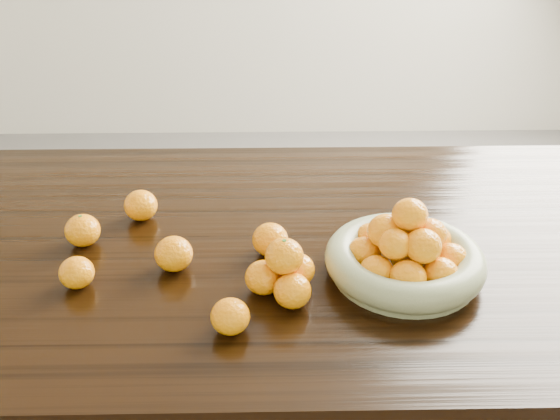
{
  "coord_description": "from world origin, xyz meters",
  "views": [
    {
      "loc": [
        -0.03,
        -1.17,
        1.47
      ],
      "look_at": [
        -0.0,
        -0.02,
        0.83
      ],
      "focal_mm": 40.0,
      "sensor_mm": 36.0,
      "label": 1
    }
  ],
  "objects_px": {
    "loose_orange_0": "(83,230)",
    "fruit_bowl": "(405,256)",
    "dining_table": "(281,271)",
    "orange_pyramid": "(284,273)"
  },
  "relations": [
    {
      "from": "dining_table",
      "to": "loose_orange_0",
      "type": "height_order",
      "value": "loose_orange_0"
    },
    {
      "from": "dining_table",
      "to": "fruit_bowl",
      "type": "relative_size",
      "value": 6.36
    },
    {
      "from": "fruit_bowl",
      "to": "loose_orange_0",
      "type": "xyz_separation_m",
      "value": [
        -0.67,
        0.13,
        -0.01
      ]
    },
    {
      "from": "orange_pyramid",
      "to": "loose_orange_0",
      "type": "height_order",
      "value": "orange_pyramid"
    },
    {
      "from": "loose_orange_0",
      "to": "fruit_bowl",
      "type": "bearing_deg",
      "value": -10.92
    },
    {
      "from": "dining_table",
      "to": "fruit_bowl",
      "type": "height_order",
      "value": "fruit_bowl"
    },
    {
      "from": "orange_pyramid",
      "to": "loose_orange_0",
      "type": "bearing_deg",
      "value": 156.51
    },
    {
      "from": "dining_table",
      "to": "loose_orange_0",
      "type": "xyz_separation_m",
      "value": [
        -0.42,
        -0.02,
        0.12
      ]
    },
    {
      "from": "fruit_bowl",
      "to": "loose_orange_0",
      "type": "bearing_deg",
      "value": 169.08
    },
    {
      "from": "dining_table",
      "to": "loose_orange_0",
      "type": "distance_m",
      "value": 0.44
    }
  ]
}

